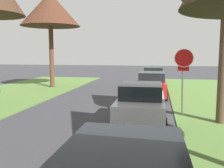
# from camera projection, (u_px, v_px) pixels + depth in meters

# --- Properties ---
(stop_sign_far) EXTENTS (0.82, 0.65, 2.93)m
(stop_sign_far) POSITION_uv_depth(u_px,v_px,m) (183.00, 68.00, 10.78)
(stop_sign_far) COLOR #9EA0A5
(stop_sign_far) RESTS_ON grass_verge_right
(street_tree_left_far) EXTENTS (4.67, 4.67, 7.48)m
(street_tree_left_far) POSITION_uv_depth(u_px,v_px,m) (50.00, 10.00, 19.39)
(street_tree_left_far) COLOR brown
(street_tree_left_far) RESTS_ON grass_verge_left
(parked_sedan_silver) EXTENTS (1.97, 4.42, 1.57)m
(parked_sedan_silver) POSITION_uv_depth(u_px,v_px,m) (141.00, 104.00, 10.12)
(parked_sedan_silver) COLOR #BCBCC1
(parked_sedan_silver) RESTS_ON ground
(parked_sedan_red) EXTENTS (1.97, 4.42, 1.57)m
(parked_sedan_red) POSITION_uv_depth(u_px,v_px,m) (152.00, 85.00, 16.17)
(parked_sedan_red) COLOR red
(parked_sedan_red) RESTS_ON ground
(parked_sedan_green) EXTENTS (1.97, 4.42, 1.57)m
(parked_sedan_green) POSITION_uv_depth(u_px,v_px,m) (153.00, 76.00, 22.18)
(parked_sedan_green) COLOR #28663D
(parked_sedan_green) RESTS_ON ground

